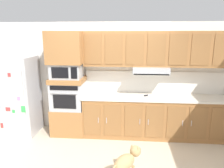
% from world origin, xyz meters
% --- Properties ---
extents(ground_plane, '(9.60, 9.60, 0.00)m').
position_xyz_m(ground_plane, '(0.00, 0.00, 0.00)').
color(ground_plane, beige).
extents(back_kitchen_wall, '(6.20, 0.12, 2.50)m').
position_xyz_m(back_kitchen_wall, '(0.00, 1.11, 1.25)').
color(back_kitchen_wall, silver).
rests_on(back_kitchen_wall, ground).
extents(refrigerator, '(0.76, 0.73, 1.76)m').
position_xyz_m(refrigerator, '(-2.08, 0.68, 0.88)').
color(refrigerator, '#ADADB2').
rests_on(refrigerator, ground).
extents(oven_base_cabinet, '(0.74, 0.62, 0.60)m').
position_xyz_m(oven_base_cabinet, '(-0.96, 0.75, 0.30)').
color(oven_base_cabinet, '#996638').
rests_on(oven_base_cabinet, ground).
extents(built_in_oven, '(0.70, 0.62, 0.60)m').
position_xyz_m(built_in_oven, '(-0.96, 0.75, 0.90)').
color(built_in_oven, '#A8AAAF').
rests_on(built_in_oven, oven_base_cabinet).
extents(appliance_mid_shelf, '(0.74, 0.62, 0.10)m').
position_xyz_m(appliance_mid_shelf, '(-0.96, 0.75, 1.25)').
color(appliance_mid_shelf, '#996638').
rests_on(appliance_mid_shelf, built_in_oven).
extents(microwave, '(0.64, 0.54, 0.32)m').
position_xyz_m(microwave, '(-0.96, 0.75, 1.46)').
color(microwave, '#A8AAAF').
rests_on(microwave, appliance_mid_shelf).
extents(appliance_upper_cabinet, '(0.74, 0.62, 0.68)m').
position_xyz_m(appliance_upper_cabinet, '(-0.96, 0.75, 1.96)').
color(appliance_upper_cabinet, '#996638').
rests_on(appliance_upper_cabinet, microwave).
extents(lower_cabinet_run, '(3.06, 0.63, 0.88)m').
position_xyz_m(lower_cabinet_run, '(0.94, 0.75, 0.44)').
color(lower_cabinet_run, '#996638').
rests_on(lower_cabinet_run, ground).
extents(countertop_slab, '(3.10, 0.64, 0.04)m').
position_xyz_m(countertop_slab, '(0.94, 0.75, 0.90)').
color(countertop_slab, silver).
rests_on(countertop_slab, lower_cabinet_run).
extents(backsplash_panel, '(3.10, 0.02, 0.50)m').
position_xyz_m(backsplash_panel, '(0.94, 1.04, 1.17)').
color(backsplash_panel, white).
rests_on(backsplash_panel, countertop_slab).
extents(upper_cabinet_with_hood, '(3.06, 0.48, 0.88)m').
position_xyz_m(upper_cabinet_with_hood, '(0.94, 0.87, 1.90)').
color(upper_cabinet_with_hood, '#996638').
rests_on(upper_cabinet_with_hood, backsplash_panel).
extents(screwdriver, '(0.17, 0.17, 0.03)m').
position_xyz_m(screwdriver, '(0.78, 0.75, 0.93)').
color(screwdriver, black).
rests_on(screwdriver, countertop_slab).
extents(dog, '(0.48, 0.62, 0.56)m').
position_xyz_m(dog, '(0.39, -0.89, 0.39)').
color(dog, tan).
rests_on(dog, ground).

